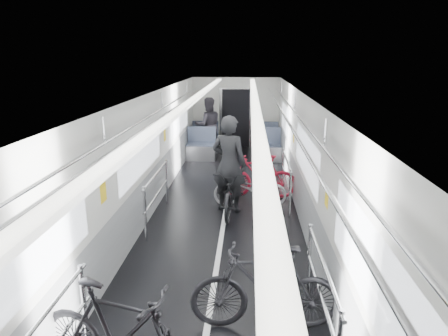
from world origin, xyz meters
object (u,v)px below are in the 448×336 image
Objects in this scene: bike_right_far at (260,176)px; bike_right_near at (265,288)px; bike_aisle at (232,190)px; person_seated at (208,125)px; person_standing at (229,164)px; bike_right_mid at (250,189)px.

bike_right_near is at bearing 1.60° from bike_right_far.
bike_aisle is 0.99× the size of person_seated.
person_seated is (-1.02, 5.24, 0.43)m from bike_aisle.
bike_right_far is 1.08m from bike_aisle.
bike_right_far is at bearing 62.07° from bike_aisle.
bike_right_near is 3.79m from person_standing.
bike_right_far is (0.04, 4.53, -0.03)m from bike_right_near.
bike_aisle is at bearing -49.40° from bike_right_mid.
person_standing is at bearing 130.30° from bike_aisle.
bike_right_mid is 0.85× the size of person_seated.
bike_right_near is 0.96× the size of person_seated.
bike_right_near is 4.53m from bike_right_far.
bike_right_mid is 5.14m from person_seated.
person_standing is at bearing -64.10° from bike_right_mid.
bike_right_mid is 0.77× the size of person_standing.
bike_right_far is (0.22, 0.60, 0.09)m from bike_right_mid.
bike_right_far is at bearing 159.63° from bike_right_mid.
bike_right_mid is 0.76m from person_standing.
person_standing is at bearing -173.36° from bike_right_near.
bike_right_far is at bearing 176.81° from bike_right_near.
person_standing is (-0.61, 3.71, 0.47)m from bike_right_near.
bike_right_far reaches higher than bike_aisle.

